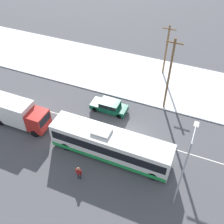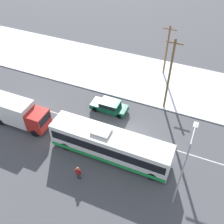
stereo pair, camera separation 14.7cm
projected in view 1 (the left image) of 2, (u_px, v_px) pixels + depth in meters
ground_plane at (130, 136)px, 28.94m from camera, size 120.00×120.00×0.00m
snow_lot at (157, 81)px, 36.44m from camera, size 80.00×10.88×0.12m
lane_marking_center at (130, 136)px, 28.94m from camera, size 60.00×0.12×0.00m
city_bus at (110, 145)px, 25.94m from camera, size 12.30×2.57×3.22m
box_truck at (17, 112)px, 29.17m from camera, size 7.17×2.30×3.20m
sedan_car at (109, 106)px, 31.46m from camera, size 4.43×1.80×1.42m
pedestrian_at_stop at (79, 172)px, 24.21m from camera, size 0.62×0.27×1.71m
streetlamp at (185, 165)px, 20.05m from camera, size 0.36×2.48×8.01m
utility_pole_roadside at (169, 75)px, 29.21m from camera, size 1.80×0.24×9.22m
utility_pole_snowlot at (166, 50)px, 35.30m from camera, size 1.80×0.24×7.25m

